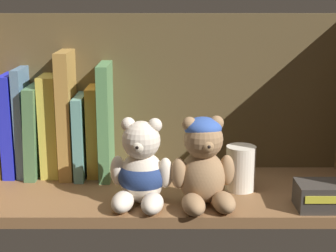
% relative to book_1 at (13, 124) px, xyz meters
% --- Properties ---
extents(shelf_board, '(0.71, 0.25, 0.02)m').
position_rel_book_1_xyz_m(shelf_board, '(0.30, -0.10, -0.11)').
color(shelf_board, brown).
rests_on(shelf_board, ground).
extents(shelf_back_panel, '(0.74, 0.01, 0.33)m').
position_rel_book_1_xyz_m(shelf_back_panel, '(0.30, 0.04, 0.05)').
color(shelf_back_panel, brown).
rests_on(shelf_back_panel, ground).
extents(book_1, '(0.02, 0.10, 0.20)m').
position_rel_book_1_xyz_m(book_1, '(0.00, 0.00, 0.00)').
color(book_1, '#1F26C7').
rests_on(book_1, shelf_board).
extents(book_2, '(0.02, 0.10, 0.21)m').
position_rel_book_1_xyz_m(book_2, '(0.02, 0.00, 0.01)').
color(book_2, slate).
rests_on(book_2, shelf_board).
extents(book_3, '(0.03, 0.12, 0.18)m').
position_rel_book_1_xyz_m(book_3, '(0.05, 0.00, -0.01)').
color(book_3, '#4A744A').
rests_on(book_3, shelf_board).
extents(book_4, '(0.03, 0.09, 0.20)m').
position_rel_book_1_xyz_m(book_4, '(0.08, 0.00, -0.00)').
color(book_4, gold).
rests_on(book_4, shelf_board).
extents(book_5, '(0.03, 0.12, 0.25)m').
position_rel_book_1_xyz_m(book_5, '(0.11, 0.00, 0.02)').
color(book_5, '#AA7E3B').
rests_on(book_5, shelf_board).
extents(book_6, '(0.02, 0.14, 0.16)m').
position_rel_book_1_xyz_m(book_6, '(0.14, 0.00, -0.02)').
color(book_6, '#5E968F').
rests_on(book_6, shelf_board).
extents(book_7, '(0.02, 0.09, 0.18)m').
position_rel_book_1_xyz_m(book_7, '(0.16, 0.00, -0.01)').
color(book_7, '#C7892C').
rests_on(book_7, shelf_board).
extents(book_8, '(0.02, 0.14, 0.22)m').
position_rel_book_1_xyz_m(book_8, '(0.19, 0.00, 0.01)').
color(book_8, '#558A54').
rests_on(book_8, shelf_board).
extents(teddy_bear_larger, '(0.11, 0.12, 0.15)m').
position_rel_book_1_xyz_m(teddy_bear_larger, '(0.26, -0.16, -0.04)').
color(teddy_bear_larger, beige).
rests_on(teddy_bear_larger, shelf_board).
extents(teddy_bear_smaller, '(0.11, 0.12, 0.15)m').
position_rel_book_1_xyz_m(teddy_bear_smaller, '(0.37, -0.17, -0.03)').
color(teddy_bear_smaller, '#93704C').
rests_on(teddy_bear_smaller, shelf_board).
extents(pillar_candle, '(0.05, 0.05, 0.08)m').
position_rel_book_1_xyz_m(pillar_candle, '(0.44, -0.10, -0.06)').
color(pillar_candle, silver).
rests_on(pillar_candle, shelf_board).
extents(small_product_box, '(0.08, 0.07, 0.04)m').
position_rel_book_1_xyz_m(small_product_box, '(0.56, -0.18, -0.08)').
color(small_product_box, '#38332D').
rests_on(small_product_box, shelf_board).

